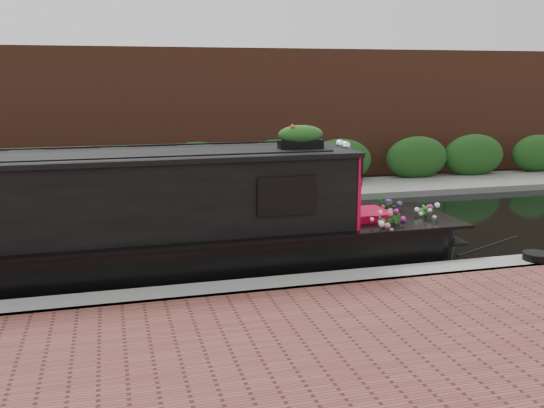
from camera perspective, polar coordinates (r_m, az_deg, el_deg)
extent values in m
plane|color=black|center=(11.99, -3.66, -3.45)|extent=(80.00, 80.00, 0.00)
cube|color=gray|center=(8.94, 0.64, -8.91)|extent=(40.00, 0.60, 0.50)
cube|color=slate|center=(16.02, -6.67, 0.44)|extent=(40.00, 2.40, 0.34)
cube|color=#1B4216|center=(16.89, -7.13, 1.03)|extent=(40.00, 1.10, 2.80)
cube|color=brown|center=(18.94, -8.03, 2.19)|extent=(40.00, 1.00, 8.00)
cube|color=black|center=(9.74, -17.49, 0.33)|extent=(8.48, 1.64, 1.24)
cube|color=black|center=(9.64, -17.73, 4.17)|extent=(8.62, 1.78, 0.07)
cube|color=#B3072A|center=(10.45, 6.54, 1.58)|extent=(0.06, 1.61, 1.24)
cube|color=black|center=(9.28, 1.36, 0.77)|extent=(0.83, 0.03, 0.51)
cube|color=#B3072A|center=(10.77, 8.82, -1.81)|extent=(0.74, 0.83, 0.46)
sphere|color=white|center=(10.23, 6.95, 5.44)|extent=(0.17, 0.17, 0.17)
sphere|color=white|center=(10.47, 6.42, 5.60)|extent=(0.17, 0.17, 0.17)
cube|color=black|center=(10.09, 2.71, 5.66)|extent=(0.75, 0.21, 0.14)
ellipsoid|color=#CE4616|center=(10.07, 2.72, 6.67)|extent=(0.82, 0.23, 0.22)
imported|color=#275F1F|center=(10.15, 10.37, -2.53)|extent=(0.33, 0.33, 0.53)
imported|color=#275F1F|center=(10.43, 11.39, -2.17)|extent=(0.32, 0.35, 0.53)
imported|color=#275F1F|center=(11.46, 10.88, -0.73)|extent=(0.68, 0.65, 0.58)
imported|color=#275F1F|center=(11.11, 14.19, -1.43)|extent=(0.41, 0.41, 0.53)
imported|color=#275F1F|center=(11.28, 7.08, -0.82)|extent=(0.25, 0.33, 0.58)
cylinder|color=#8A6448|center=(11.61, 15.86, -3.70)|extent=(0.28, 0.32, 0.28)
cylinder|color=black|center=(10.78, 23.65, -4.53)|extent=(0.45, 0.45, 0.12)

